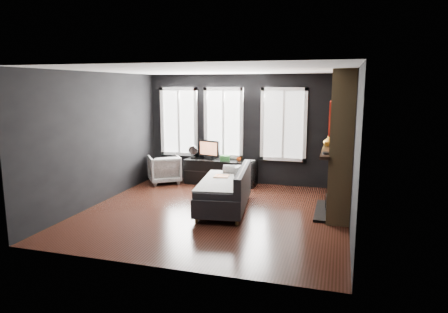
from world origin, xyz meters
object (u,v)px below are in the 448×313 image
(media_console, at_px, (221,172))
(mantel_vase, at_px, (328,141))
(book, at_px, (248,156))
(monitor, at_px, (209,148))
(sofa, at_px, (224,188))
(mug, at_px, (239,159))
(armchair, at_px, (164,168))

(media_console, bearing_deg, mantel_vase, -22.75)
(book, bearing_deg, monitor, -178.15)
(sofa, bearing_deg, mantel_vase, 15.21)
(sofa, relative_size, monitor, 3.29)
(sofa, xyz_separation_m, monitor, (-0.98, 2.01, 0.45))
(mug, bearing_deg, mantel_vase, -27.85)
(armchair, xyz_separation_m, monitor, (1.09, 0.33, 0.49))
(armchair, relative_size, book, 3.65)
(book, xyz_separation_m, mantel_vase, (1.92, -1.23, 0.62))
(mug, xyz_separation_m, mantel_vase, (2.13, -1.12, 0.67))
(mug, relative_size, book, 0.53)
(mantel_vase, bearing_deg, monitor, 157.61)
(sofa, height_order, monitor, monitor)
(media_console, height_order, book, book)
(armchair, bearing_deg, mug, 152.76)
(mantel_vase, bearing_deg, book, 147.31)
(armchair, xyz_separation_m, media_console, (1.40, 0.29, -0.08))
(monitor, distance_m, book, 1.01)
(media_console, distance_m, mantel_vase, 3.02)
(media_console, bearing_deg, book, 7.21)
(armchair, xyz_separation_m, book, (2.08, 0.36, 0.33))
(book, bearing_deg, media_console, -174.21)
(media_console, relative_size, mug, 15.93)
(book, bearing_deg, sofa, -90.26)
(mantel_vase, bearing_deg, armchair, 167.65)
(monitor, xyz_separation_m, book, (0.99, 0.03, -0.16))
(media_console, xyz_separation_m, monitor, (-0.32, 0.04, 0.57))
(monitor, height_order, mug, monitor)
(monitor, bearing_deg, media_console, 11.12)
(sofa, bearing_deg, book, 82.16)
(monitor, relative_size, mug, 5.38)
(mug, bearing_deg, monitor, 174.38)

